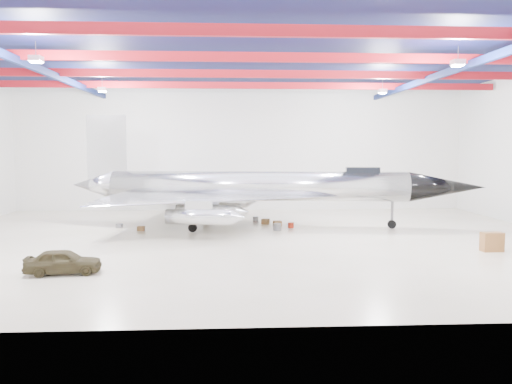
{
  "coord_description": "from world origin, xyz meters",
  "views": [
    {
      "loc": [
        -1.02,
        -30.03,
        5.55
      ],
      "look_at": [
        0.62,
        2.0,
        2.75
      ],
      "focal_mm": 35.0,
      "sensor_mm": 36.0,
      "label": 1
    }
  ],
  "objects": [
    {
      "name": "crate_ply",
      "position": [
        -7.08,
        3.66,
        0.16
      ],
      "size": [
        0.5,
        0.43,
        0.31
      ],
      "primitive_type": "cube",
      "rotation": [
        0.0,
        0.0,
        -0.17
      ],
      "color": "olive",
      "rests_on": "floor"
    },
    {
      "name": "ceiling_structure",
      "position": [
        0.0,
        0.0,
        10.32
      ],
      "size": [
        39.5,
        29.5,
        1.08
      ],
      "color": "maroon",
      "rests_on": "ceiling"
    },
    {
      "name": "desk",
      "position": [
        13.08,
        -4.14,
        0.52
      ],
      "size": [
        1.16,
        0.62,
        1.04
      ],
      "primitive_type": "cube",
      "rotation": [
        0.0,
        0.0,
        0.05
      ],
      "color": "brown",
      "rests_on": "floor"
    },
    {
      "name": "tool_chest",
      "position": [
        3.2,
        4.41,
        0.19
      ],
      "size": [
        0.51,
        0.51,
        0.38
      ],
      "primitive_type": "cylinder",
      "rotation": [
        0.0,
        0.0,
        -0.24
      ],
      "color": "maroon",
      "rests_on": "floor"
    },
    {
      "name": "wall_back",
      "position": [
        0.0,
        15.0,
        5.5
      ],
      "size": [
        40.0,
        0.0,
        40.0
      ],
      "primitive_type": "plane",
      "rotation": [
        1.57,
        0.0,
        0.0
      ],
      "color": "silver",
      "rests_on": "floor"
    },
    {
      "name": "spares_box",
      "position": [
        0.88,
        7.5,
        0.2
      ],
      "size": [
        0.45,
        0.45,
        0.39
      ],
      "primitive_type": "cylinder",
      "rotation": [
        0.0,
        0.0,
        0.02
      ],
      "color": "#59595B",
      "rests_on": "floor"
    },
    {
      "name": "crate_small",
      "position": [
        -8.84,
        5.07,
        0.14
      ],
      "size": [
        0.45,
        0.38,
        0.28
      ],
      "primitive_type": "cube",
      "rotation": [
        0.0,
        0.0,
        -0.13
      ],
      "color": "#59595B",
      "rests_on": "floor"
    },
    {
      "name": "engine_drum",
      "position": [
        2.14,
        3.31,
        0.24
      ],
      "size": [
        0.61,
        0.61,
        0.48
      ],
      "primitive_type": "cylinder",
      "rotation": [
        0.0,
        0.0,
        -0.16
      ],
      "color": "#59595B",
      "rests_on": "floor"
    },
    {
      "name": "jet_aircraft",
      "position": [
        0.86,
        5.01,
        2.61
      ],
      "size": [
        29.12,
        18.66,
        7.95
      ],
      "rotation": [
        0.0,
        0.0,
        -0.13
      ],
      "color": "silver",
      "rests_on": "floor"
    },
    {
      "name": "jeep",
      "position": [
        -8.45,
        -7.87,
        0.56
      ],
      "size": [
        3.4,
        1.68,
        1.11
      ],
      "primitive_type": "imported",
      "rotation": [
        0.0,
        0.0,
        1.68
      ],
      "color": "#372F1B",
      "rests_on": "floor"
    },
    {
      "name": "oil_barrel",
      "position": [
        1.54,
        6.25,
        0.19
      ],
      "size": [
        0.66,
        0.59,
        0.38
      ],
      "primitive_type": "cube",
      "rotation": [
        0.0,
        0.0,
        -0.36
      ],
      "color": "olive",
      "rests_on": "floor"
    },
    {
      "name": "parts_bin",
      "position": [
        2.31,
        5.08,
        0.19
      ],
      "size": [
        0.64,
        0.56,
        0.39
      ],
      "primitive_type": "cube",
      "rotation": [
        0.0,
        0.0,
        0.25
      ],
      "color": "olive",
      "rests_on": "floor"
    },
    {
      "name": "ceiling",
      "position": [
        0.0,
        0.0,
        11.0
      ],
      "size": [
        40.0,
        40.0,
        0.0
      ],
      "primitive_type": "plane",
      "rotation": [
        3.14,
        0.0,
        0.0
      ],
      "color": "#0A0F38",
      "rests_on": "wall_back"
    },
    {
      "name": "floor",
      "position": [
        0.0,
        0.0,
        0.0
      ],
      "size": [
        40.0,
        40.0,
        0.0
      ],
      "primitive_type": "plane",
      "color": "beige",
      "rests_on": "ground"
    }
  ]
}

